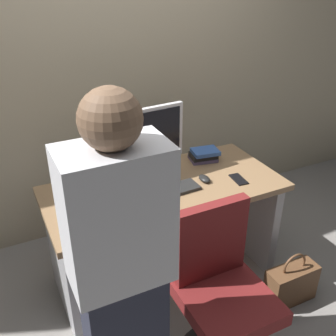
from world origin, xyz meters
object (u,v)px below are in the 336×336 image
(office_chair, at_px, (222,300))
(handbag, at_px, (291,284))
(person_at_desk, at_px, (122,278))
(cup_near_keyboard, at_px, (97,203))
(mouse, at_px, (204,179))
(cell_phone, at_px, (239,179))
(monitor, at_px, (145,139))
(keyboard, at_px, (166,192))
(desk, at_px, (165,215))
(book_stack, at_px, (204,155))

(office_chair, distance_m, handbag, 0.72)
(person_at_desk, xyz_separation_m, cup_near_keyboard, (0.10, 0.67, -0.06))
(office_chair, xyz_separation_m, person_at_desk, (-0.54, -0.04, 0.41))
(mouse, xyz_separation_m, cup_near_keyboard, (-0.71, -0.02, 0.03))
(mouse, xyz_separation_m, cell_phone, (0.20, -0.08, -0.01))
(cell_phone, bearing_deg, mouse, 163.45)
(person_at_desk, height_order, monitor, person_at_desk)
(person_at_desk, relative_size, keyboard, 3.81)
(keyboard, bearing_deg, desk, 66.74)
(monitor, bearing_deg, handbag, -47.42)
(desk, relative_size, book_stack, 7.12)
(cup_near_keyboard, relative_size, book_stack, 0.42)
(desk, bearing_deg, handbag, -41.63)
(monitor, relative_size, handbag, 1.43)
(handbag, bearing_deg, cup_near_keyboard, 155.73)
(cup_near_keyboard, relative_size, handbag, 0.23)
(cell_phone, height_order, handbag, cell_phone)
(monitor, height_order, book_stack, monitor)
(mouse, bearing_deg, person_at_desk, -139.51)
(desk, distance_m, person_at_desk, 0.99)
(desk, distance_m, handbag, 0.93)
(cup_near_keyboard, xyz_separation_m, handbag, (1.08, -0.49, -0.64))
(person_at_desk, xyz_separation_m, mouse, (0.81, 0.69, -0.09))
(desk, distance_m, keyboard, 0.25)
(person_at_desk, height_order, cup_near_keyboard, person_at_desk)
(monitor, xyz_separation_m, cell_phone, (0.51, -0.32, -0.25))
(office_chair, bearing_deg, mouse, 67.67)
(monitor, xyz_separation_m, mouse, (0.30, -0.24, -0.24))
(book_stack, relative_size, cell_phone, 1.45)
(office_chair, relative_size, handbag, 2.49)
(keyboard, xyz_separation_m, book_stack, (0.43, 0.28, 0.03))
(desk, relative_size, monitor, 2.75)
(mouse, height_order, cup_near_keyboard, cup_near_keyboard)
(desk, distance_m, book_stack, 0.52)
(person_at_desk, relative_size, cup_near_keyboard, 18.64)
(desk, xyz_separation_m, cup_near_keyboard, (-0.45, -0.07, 0.27))
(office_chair, xyz_separation_m, handbag, (0.65, 0.15, -0.29))
(mouse, xyz_separation_m, book_stack, (0.15, 0.25, 0.02))
(cell_phone, bearing_deg, handbag, -61.80)
(office_chair, bearing_deg, book_stack, 65.46)
(desk, relative_size, cell_phone, 10.32)
(keyboard, bearing_deg, cell_phone, -8.63)
(desk, relative_size, mouse, 14.86)
(person_at_desk, bearing_deg, desk, 53.47)
(desk, bearing_deg, monitor, 105.35)
(monitor, distance_m, handbag, 1.32)
(book_stack, bearing_deg, cell_phone, -80.15)
(desk, relative_size, handbag, 3.93)
(keyboard, relative_size, cell_phone, 2.99)
(monitor, relative_size, cup_near_keyboard, 6.15)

